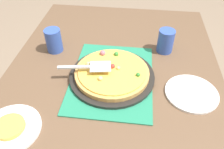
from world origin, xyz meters
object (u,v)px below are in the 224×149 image
Objects in this scene: pizza at (112,72)px; plate_side at (191,93)px; pizza_pan at (112,76)px; cup_near at (54,40)px; plate_far_right at (10,129)px; pizza_server at (89,67)px; cup_corner at (166,41)px; served_slice_right at (9,127)px.

pizza reaches higher than plate_side.
pizza_pan is 0.37m from cup_near.
cup_near is (-0.17, -0.32, 0.05)m from pizza_pan.
plate_far_right is at bearing -46.24° from pizza_pan.
pizza_server reaches higher than pizza_pan.
cup_corner is (-0.24, 0.24, 0.05)m from pizza_pan.
plate_side is at bearing 110.98° from plate_far_right.
served_slice_right is at bearing 0.00° from plate_far_right.
pizza_server is at bearing 49.42° from cup_near.
pizza_pan is 1.73× the size of plate_far_right.
served_slice_right is at bearing -1.54° from cup_near.
cup_near is at bearing -118.66° from pizza.
plate_side is 2.00× the size of served_slice_right.
plate_side is at bearing 18.63° from cup_corner.
pizza_server is (0.19, 0.22, 0.01)m from cup_near.
cup_corner is (-0.55, 0.57, 0.04)m from served_slice_right.
cup_near is (-0.49, 0.01, 0.06)m from plate_far_right.
pizza_server is at bearing 142.18° from served_slice_right.
cup_corner is (-0.55, 0.57, 0.06)m from plate_far_right.
cup_corner is at bearing 126.58° from pizza_server.
pizza is 0.35m from plate_side.
cup_corner is at bearing 96.37° from cup_near.
pizza_server is (-0.04, -0.44, 0.06)m from plate_side.
plate_far_right is (0.32, -0.33, -0.03)m from pizza.
plate_side is at bearing 80.13° from pizza.
served_slice_right reaches higher than plate_far_right.
cup_near is at bearing 178.46° from served_slice_right.
cup_corner reaches higher than plate_far_right.
served_slice_right is (0.00, 0.00, 0.01)m from plate_far_right.
plate_far_right is 0.39m from pizza_server.
pizza is at bearing -99.87° from plate_side.
plate_far_right is 1.00× the size of plate_side.
pizza_pan is at bearing 61.24° from cup_near.
plate_side is (0.06, 0.34, -0.01)m from pizza_pan.
plate_side is 0.72m from served_slice_right.
pizza_server reaches higher than plate_far_right.
plate_side is 1.83× the size of cup_corner.
cup_corner reaches higher than served_slice_right.
cup_corner is at bearing 134.08° from pizza.
cup_corner reaches higher than plate_side.
plate_side is at bearing 70.56° from cup_near.
cup_near is 0.29m from pizza_server.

